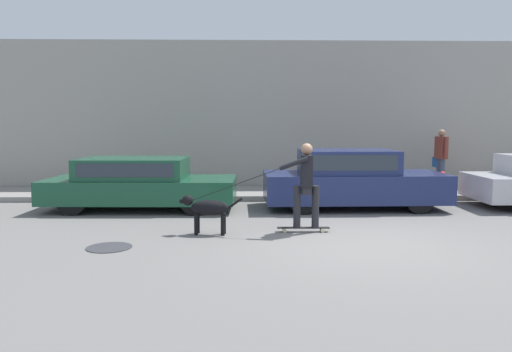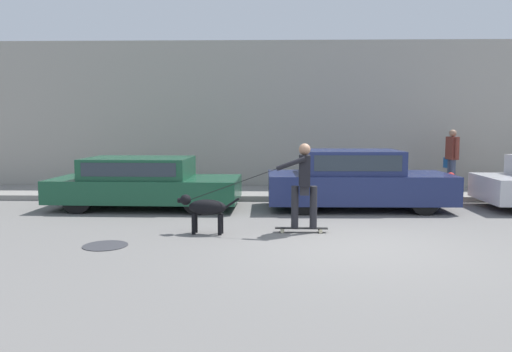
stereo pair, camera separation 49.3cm
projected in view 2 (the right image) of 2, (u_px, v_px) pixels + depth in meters
ground_plane at (354, 245)px, 8.21m from camera, size 36.00×36.00×0.00m
back_wall at (316, 116)px, 14.84m from camera, size 32.00×0.30×4.41m
sidewalk_curb at (319, 193)px, 13.80m from camera, size 30.00×2.20×0.14m
parked_car_0 at (144, 183)px, 11.72m from camera, size 4.39×1.95×1.20m
parked_car_1 at (356, 181)px, 11.59m from camera, size 4.20×1.81×1.38m
dog at (205, 208)px, 8.98m from camera, size 1.14×0.36×0.71m
skateboarder at (304, 182)px, 9.05m from camera, size 2.59×0.55×1.63m
pedestrian_with_bag at (452, 157)px, 13.86m from camera, size 0.25×0.69×1.69m
manhole_cover at (105, 246)px, 8.12m from camera, size 0.72×0.72×0.01m
fire_hydrant at (450, 187)px, 12.35m from camera, size 0.18×0.18×0.79m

